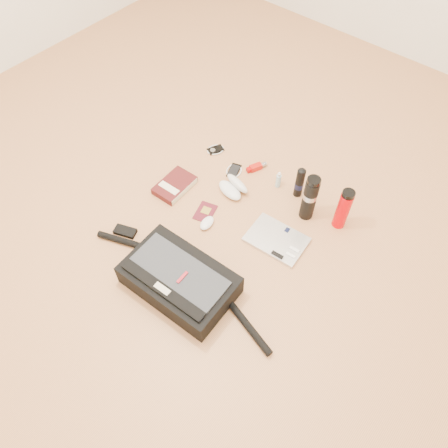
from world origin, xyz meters
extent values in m
plane|color=tan|center=(0.00, 0.00, 0.00)|extent=(4.00, 4.00, 0.00)
cube|color=black|center=(0.04, -0.32, 0.06)|extent=(0.50, 0.33, 0.12)
cube|color=#2C2F34|center=(0.04, -0.33, 0.13)|extent=(0.45, 0.24, 0.01)
cube|color=black|center=(0.04, -0.42, 0.13)|extent=(0.44, 0.07, 0.02)
cube|color=beige|center=(0.04, -0.42, 0.13)|extent=(0.08, 0.03, 0.02)
cube|color=#A2131E|center=(0.07, -0.33, 0.13)|extent=(0.02, 0.07, 0.02)
cylinder|color=black|center=(-0.32, -0.32, 0.02)|extent=(0.30, 0.14, 0.03)
cylinder|color=black|center=(0.39, -0.28, 0.02)|extent=(0.30, 0.11, 0.03)
cube|color=black|center=(-0.38, -0.28, 0.01)|extent=(0.12, 0.09, 0.02)
cube|color=silver|center=(0.23, 0.17, 0.01)|extent=(0.30, 0.22, 0.02)
cube|color=black|center=(0.24, 0.24, 0.02)|extent=(0.02, 0.03, 0.00)
cube|color=white|center=(0.33, 0.17, 0.02)|extent=(0.05, 0.02, 0.01)
cube|color=white|center=(0.33, 0.13, 0.02)|extent=(0.05, 0.02, 0.01)
cube|color=black|center=(0.28, 0.09, 0.02)|extent=(0.06, 0.02, 0.01)
cube|color=#451212|center=(-0.39, 0.10, 0.02)|extent=(0.15, 0.22, 0.04)
cube|color=beige|center=(-0.32, 0.10, 0.02)|extent=(0.01, 0.21, 0.03)
cube|color=#F5E5BF|center=(-0.39, 0.05, 0.04)|extent=(0.12, 0.04, 0.00)
cube|color=#50111C|center=(-0.16, 0.07, 0.00)|extent=(0.12, 0.15, 0.01)
cube|color=gold|center=(-0.16, 0.08, 0.01)|extent=(0.06, 0.06, 0.00)
ellipsoid|color=white|center=(-0.10, 0.02, 0.02)|extent=(0.07, 0.10, 0.03)
ellipsoid|color=silver|center=(-0.14, 0.26, 0.02)|extent=(0.17, 0.11, 0.05)
ellipsoid|color=silver|center=(-0.13, 0.30, 0.04)|extent=(0.17, 0.12, 0.09)
ellipsoid|color=black|center=(-0.17, 0.26, 0.03)|extent=(0.05, 0.04, 0.01)
ellipsoid|color=black|center=(-0.11, 0.25, 0.03)|extent=(0.05, 0.04, 0.01)
cylinder|color=black|center=(-0.14, 0.26, 0.03)|extent=(0.02, 0.01, 0.00)
cube|color=black|center=(-0.41, 0.45, 0.00)|extent=(0.09, 0.10, 0.01)
cylinder|color=#9A9A9D|center=(-0.42, 0.43, 0.01)|extent=(0.04, 0.04, 0.00)
torus|color=silver|center=(-0.41, 0.45, 0.01)|extent=(0.10, 0.10, 0.01)
cube|color=black|center=(-0.23, 0.39, 0.00)|extent=(0.09, 0.12, 0.01)
cube|color=black|center=(-0.23, 0.39, 0.01)|extent=(0.07, 0.09, 0.00)
torus|color=white|center=(-0.23, 0.39, 0.01)|extent=(0.11, 0.11, 0.01)
cube|color=#B0160D|center=(-0.14, 0.48, 0.02)|extent=(0.06, 0.08, 0.03)
cube|color=#A60605|center=(-0.16, 0.44, 0.02)|extent=(0.03, 0.03, 0.02)
cylinder|color=#A4A4A6|center=(-0.13, 0.52, 0.02)|extent=(0.04, 0.05, 0.02)
cylinder|color=#A1CFE1|center=(0.02, 0.46, 0.04)|extent=(0.03, 0.03, 0.08)
cylinder|color=silver|center=(0.02, 0.46, 0.09)|extent=(0.02, 0.02, 0.02)
cylinder|color=white|center=(0.02, 0.46, 0.10)|extent=(0.01, 0.01, 0.01)
cylinder|color=black|center=(0.14, 0.48, 0.09)|extent=(0.04, 0.04, 0.18)
cylinder|color=black|center=(0.14, 0.48, 0.07)|extent=(0.05, 0.05, 0.03)
ellipsoid|color=black|center=(0.14, 0.48, 0.18)|extent=(0.04, 0.04, 0.02)
cylinder|color=black|center=(0.25, 0.39, 0.12)|extent=(0.07, 0.07, 0.25)
cylinder|color=#B5B5B8|center=(0.25, 0.39, 0.15)|extent=(0.08, 0.08, 0.03)
cylinder|color=black|center=(0.25, 0.39, 0.26)|extent=(0.07, 0.07, 0.02)
cylinder|color=#D40007|center=(0.40, 0.45, 0.11)|extent=(0.08, 0.08, 0.22)
cylinder|color=black|center=(0.40, 0.45, 0.24)|extent=(0.08, 0.08, 0.02)
camera|label=1|loc=(0.79, -0.91, 1.78)|focal=35.00mm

